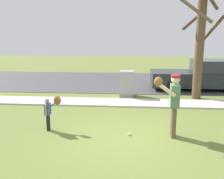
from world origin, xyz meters
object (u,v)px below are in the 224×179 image
(person_child, at_px, (51,108))
(street_tree_near, at_px, (200,42))
(person_adult, at_px, (173,99))
(utility_cabinet, at_px, (127,84))
(parked_pickup_dark, at_px, (205,76))
(baseball, at_px, (129,134))

(person_child, height_order, street_tree_near, street_tree_near)
(person_adult, xyz_separation_m, utility_cabinet, (-1.32, 4.60, -0.48))
(street_tree_near, height_order, parked_pickup_dark, street_tree_near)
(utility_cabinet, distance_m, street_tree_near, 3.56)
(parked_pickup_dark, bearing_deg, utility_cabinet, 25.53)
(utility_cabinet, xyz_separation_m, street_tree_near, (3.03, -0.17, 1.86))
(person_child, xyz_separation_m, street_tree_near, (5.10, 4.18, 1.79))
(street_tree_near, bearing_deg, person_adult, -111.17)
(person_adult, xyz_separation_m, parked_pickup_dark, (2.59, 6.46, -0.38))
(person_child, bearing_deg, utility_cabinet, 67.80)
(parked_pickup_dark, bearing_deg, person_child, 46.12)
(person_child, height_order, baseball, person_child)
(person_child, bearing_deg, person_adult, -0.99)
(street_tree_near, distance_m, parked_pickup_dark, 2.83)
(utility_cabinet, bearing_deg, parked_pickup_dark, 25.53)
(baseball, bearing_deg, utility_cabinet, 92.33)
(baseball, relative_size, utility_cabinet, 0.06)
(person_adult, relative_size, utility_cabinet, 1.47)
(parked_pickup_dark, bearing_deg, baseball, 60.07)
(person_child, distance_m, street_tree_near, 6.83)
(street_tree_near, bearing_deg, parked_pickup_dark, 66.76)
(person_adult, height_order, street_tree_near, street_tree_near)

